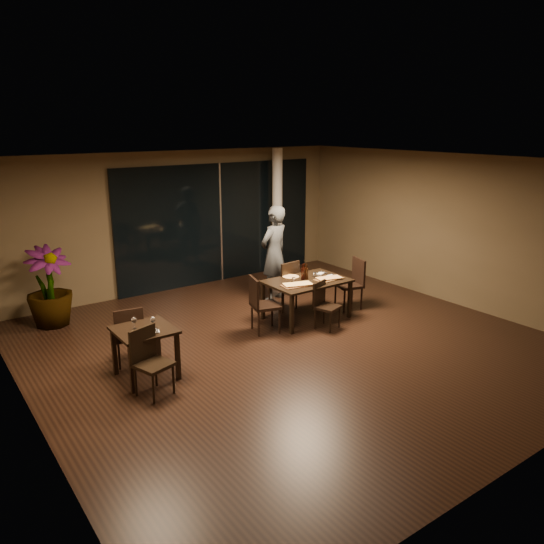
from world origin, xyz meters
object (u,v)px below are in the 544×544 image
(chair_side_far, at_px, (128,333))
(potted_plant, at_px, (49,287))
(main_table, at_px, (307,284))
(chair_main_left, at_px, (261,302))
(chair_main_far, at_px, (286,283))
(bottle_a, at_px, (303,272))
(chair_main_near, at_px, (324,303))
(diner, at_px, (274,254))
(bottle_b, at_px, (307,272))
(side_table, at_px, (144,337))
(chair_side_near, at_px, (149,358))
(chair_main_right, at_px, (353,281))
(bottle_c, at_px, (304,271))

(chair_side_far, bearing_deg, potted_plant, -69.09)
(main_table, xyz_separation_m, chair_main_left, (-1.08, -0.05, -0.11))
(chair_main_far, distance_m, potted_plant, 4.36)
(chair_main_left, distance_m, chair_side_far, 2.37)
(chair_side_far, height_order, bottle_a, bottle_a)
(chair_main_near, bearing_deg, main_table, 67.47)
(diner, bearing_deg, bottle_b, 69.70)
(side_table, bearing_deg, chair_main_left, 10.94)
(main_table, xyz_separation_m, bottle_b, (0.04, 0.06, 0.22))
(potted_plant, bearing_deg, chair_side_far, -77.47)
(chair_main_near, relative_size, chair_side_near, 0.91)
(chair_main_right, bearing_deg, chair_main_left, -75.49)
(chair_main_left, bearing_deg, bottle_a, -67.28)
(chair_main_left, bearing_deg, chair_main_far, -42.15)
(chair_side_far, bearing_deg, bottle_c, -170.71)
(main_table, xyz_separation_m, diner, (0.14, 1.23, 0.31))
(chair_main_near, bearing_deg, bottle_a, 71.96)
(chair_main_far, relative_size, chair_main_left, 0.99)
(side_table, relative_size, chair_main_far, 0.81)
(chair_main_near, bearing_deg, bottle_b, 64.37)
(side_table, xyz_separation_m, chair_side_near, (-0.14, -0.49, -0.10))
(chair_main_near, bearing_deg, chair_main_far, 71.41)
(diner, bearing_deg, chair_main_left, 31.07)
(chair_main_right, bearing_deg, potted_plant, -101.27)
(main_table, distance_m, potted_plant, 4.67)
(chair_main_far, height_order, chair_side_near, chair_main_far)
(chair_main_left, height_order, chair_main_right, chair_main_left)
(chair_main_near, distance_m, bottle_c, 0.75)
(bottle_c, bearing_deg, side_table, -170.30)
(bottle_b, distance_m, bottle_c, 0.04)
(chair_main_right, distance_m, chair_side_near, 4.76)
(chair_main_right, bearing_deg, diner, -127.66)
(chair_side_far, distance_m, diner, 3.81)
(chair_main_left, xyz_separation_m, bottle_a, (1.04, 0.12, 0.34))
(main_table, xyz_separation_m, potted_plant, (-3.98, 2.43, 0.05))
(bottle_c, bearing_deg, chair_side_far, -179.08)
(chair_main_right, relative_size, bottle_b, 3.51)
(chair_main_near, xyz_separation_m, diner, (0.18, 1.77, 0.52))
(bottle_a, bearing_deg, chair_main_left, -173.26)
(potted_plant, distance_m, bottle_a, 4.60)
(chair_main_right, relative_size, potted_plant, 0.68)
(bottle_c, bearing_deg, chair_main_near, -94.31)
(chair_main_near, xyz_separation_m, chair_side_far, (-3.41, 0.56, 0.05))
(chair_side_far, distance_m, potted_plant, 2.48)
(chair_main_left, bearing_deg, diner, -27.53)
(chair_main_near, distance_m, chair_main_left, 1.15)
(side_table, bearing_deg, chair_side_near, -106.22)
(chair_main_left, xyz_separation_m, bottle_b, (1.12, 0.11, 0.33))
(side_table, bearing_deg, potted_plant, 101.21)
(potted_plant, xyz_separation_m, bottle_c, (3.99, -2.35, 0.17))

